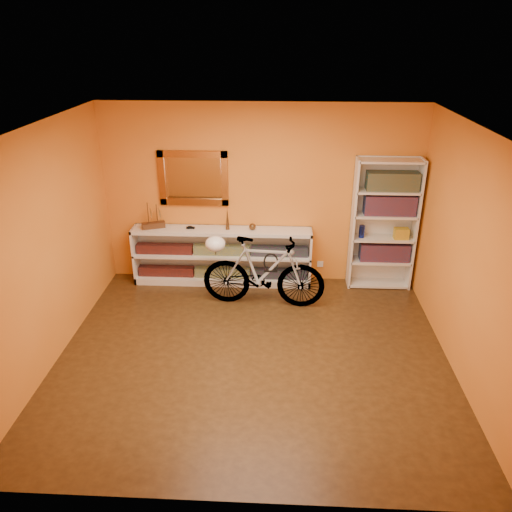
# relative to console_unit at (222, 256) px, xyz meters

# --- Properties ---
(floor) EXTENTS (4.50, 4.00, 0.01)m
(floor) POSITION_rel_console_unit_xyz_m (0.56, -1.81, -0.43)
(floor) COLOR #321F0E
(floor) RESTS_ON ground
(ceiling) EXTENTS (4.50, 4.00, 0.01)m
(ceiling) POSITION_rel_console_unit_xyz_m (0.56, -1.81, 2.18)
(ceiling) COLOR silver
(ceiling) RESTS_ON ground
(back_wall) EXTENTS (4.50, 0.01, 2.60)m
(back_wall) POSITION_rel_console_unit_xyz_m (0.56, 0.19, 0.88)
(back_wall) COLOR orange
(back_wall) RESTS_ON ground
(left_wall) EXTENTS (0.01, 4.00, 2.60)m
(left_wall) POSITION_rel_console_unit_xyz_m (-1.70, -1.81, 0.88)
(left_wall) COLOR orange
(left_wall) RESTS_ON ground
(right_wall) EXTENTS (0.01, 4.00, 2.60)m
(right_wall) POSITION_rel_console_unit_xyz_m (2.81, -1.81, 0.88)
(right_wall) COLOR orange
(right_wall) RESTS_ON ground
(gilt_mirror) EXTENTS (0.98, 0.06, 0.78)m
(gilt_mirror) POSITION_rel_console_unit_xyz_m (-0.39, 0.15, 1.12)
(gilt_mirror) COLOR brown
(gilt_mirror) RESTS_ON back_wall
(wall_socket) EXTENTS (0.09, 0.02, 0.09)m
(wall_socket) POSITION_rel_console_unit_xyz_m (1.46, 0.17, -0.17)
(wall_socket) COLOR silver
(wall_socket) RESTS_ON back_wall
(console_unit) EXTENTS (2.60, 0.35, 0.85)m
(console_unit) POSITION_rel_console_unit_xyz_m (0.00, 0.00, 0.00)
(console_unit) COLOR silver
(console_unit) RESTS_ON floor
(cd_row_lower) EXTENTS (2.50, 0.13, 0.14)m
(cd_row_lower) POSITION_rel_console_unit_xyz_m (0.00, -0.02, -0.26)
(cd_row_lower) COLOR black
(cd_row_lower) RESTS_ON console_unit
(cd_row_upper) EXTENTS (2.50, 0.13, 0.14)m
(cd_row_upper) POSITION_rel_console_unit_xyz_m (0.00, -0.02, 0.11)
(cd_row_upper) COLOR navy
(cd_row_upper) RESTS_ON console_unit
(model_ship) EXTENTS (0.35, 0.23, 0.39)m
(model_ship) POSITION_rel_console_unit_xyz_m (-0.98, 0.00, 0.62)
(model_ship) COLOR #402412
(model_ship) RESTS_ON console_unit
(toy_car) EXTENTS (0.00, 0.00, 0.00)m
(toy_car) POSITION_rel_console_unit_xyz_m (-0.44, 0.00, 0.43)
(toy_car) COLOR black
(toy_car) RESTS_ON console_unit
(bronze_ornament) EXTENTS (0.06, 0.06, 0.33)m
(bronze_ornament) POSITION_rel_console_unit_xyz_m (0.09, 0.00, 0.59)
(bronze_ornament) COLOR #50351B
(bronze_ornament) RESTS_ON console_unit
(decorative_orb) EXTENTS (0.10, 0.10, 0.10)m
(decorative_orb) POSITION_rel_console_unit_xyz_m (0.45, 0.00, 0.47)
(decorative_orb) COLOR #50351B
(decorative_orb) RESTS_ON console_unit
(bookcase) EXTENTS (0.90, 0.30, 1.90)m
(bookcase) POSITION_rel_console_unit_xyz_m (2.30, 0.03, 0.52)
(bookcase) COLOR silver
(bookcase) RESTS_ON floor
(book_row_a) EXTENTS (0.70, 0.22, 0.26)m
(book_row_a) POSITION_rel_console_unit_xyz_m (2.35, 0.03, 0.12)
(book_row_a) COLOR maroon
(book_row_a) RESTS_ON bookcase
(book_row_b) EXTENTS (0.70, 0.22, 0.28)m
(book_row_b) POSITION_rel_console_unit_xyz_m (2.35, 0.03, 0.83)
(book_row_b) COLOR maroon
(book_row_b) RESTS_ON bookcase
(book_row_c) EXTENTS (0.70, 0.22, 0.25)m
(book_row_c) POSITION_rel_console_unit_xyz_m (2.35, 0.03, 1.16)
(book_row_c) COLOR #174950
(book_row_c) RESTS_ON bookcase
(travel_mug) EXTENTS (0.08, 0.08, 0.18)m
(travel_mug) POSITION_rel_console_unit_xyz_m (2.00, 0.01, 0.43)
(travel_mug) COLOR navy
(travel_mug) RESTS_ON bookcase
(red_tin) EXTENTS (0.16, 0.16, 0.19)m
(red_tin) POSITION_rel_console_unit_xyz_m (2.10, 0.06, 1.14)
(red_tin) COLOR maroon
(red_tin) RESTS_ON bookcase
(yellow_bag) EXTENTS (0.20, 0.14, 0.15)m
(yellow_bag) POSITION_rel_console_unit_xyz_m (2.55, -0.01, 0.42)
(yellow_bag) COLOR gold
(yellow_bag) RESTS_ON bookcase
(bicycle) EXTENTS (0.56, 1.72, 0.99)m
(bicycle) POSITION_rel_console_unit_xyz_m (0.63, -0.64, 0.07)
(bicycle) COLOR silver
(bicycle) RESTS_ON floor
(helmet) EXTENTS (0.27, 0.26, 0.20)m
(helmet) POSITION_rel_console_unit_xyz_m (-0.01, -0.59, 0.45)
(helmet) COLOR white
(helmet) RESTS_ON bicycle
(u_lock) EXTENTS (0.20, 0.02, 0.20)m
(u_lock) POSITION_rel_console_unit_xyz_m (0.73, -0.64, 0.22)
(u_lock) COLOR black
(u_lock) RESTS_ON bicycle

